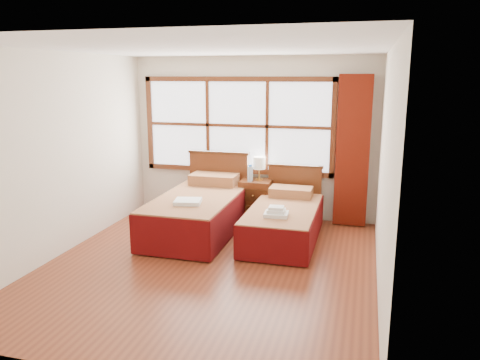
# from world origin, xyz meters

# --- Properties ---
(floor) EXTENTS (4.50, 4.50, 0.00)m
(floor) POSITION_xyz_m (0.00, 0.00, 0.00)
(floor) COLOR brown
(floor) RESTS_ON ground
(ceiling) EXTENTS (4.50, 4.50, 0.00)m
(ceiling) POSITION_xyz_m (0.00, 0.00, 2.60)
(ceiling) COLOR white
(ceiling) RESTS_ON wall_back
(wall_back) EXTENTS (4.00, 0.00, 4.00)m
(wall_back) POSITION_xyz_m (0.00, 2.25, 1.30)
(wall_back) COLOR silver
(wall_back) RESTS_ON floor
(wall_left) EXTENTS (0.00, 4.50, 4.50)m
(wall_left) POSITION_xyz_m (-2.00, 0.00, 1.30)
(wall_left) COLOR silver
(wall_left) RESTS_ON floor
(wall_right) EXTENTS (0.00, 4.50, 4.50)m
(wall_right) POSITION_xyz_m (2.00, 0.00, 1.30)
(wall_right) COLOR silver
(wall_right) RESTS_ON floor
(window) EXTENTS (3.16, 0.06, 1.56)m
(window) POSITION_xyz_m (-0.25, 2.21, 1.50)
(window) COLOR white
(window) RESTS_ON wall_back
(curtain) EXTENTS (0.50, 0.16, 2.30)m
(curtain) POSITION_xyz_m (1.60, 2.11, 1.17)
(curtain) COLOR #66170A
(curtain) RESTS_ON wall_back
(bed_left) EXTENTS (1.10, 2.14, 1.07)m
(bed_left) POSITION_xyz_m (-0.55, 1.20, 0.33)
(bed_left) COLOR #401F0D
(bed_left) RESTS_ON floor
(bed_right) EXTENTS (0.95, 1.97, 0.91)m
(bed_right) POSITION_xyz_m (0.72, 1.20, 0.28)
(bed_right) COLOR #401F0D
(bed_right) RESTS_ON floor
(nightstand) EXTENTS (0.49, 0.49, 0.66)m
(nightstand) POSITION_xyz_m (0.13, 1.99, 0.33)
(nightstand) COLOR #5B2A13
(nightstand) RESTS_ON floor
(towels_left) EXTENTS (0.41, 0.37, 0.06)m
(towels_left) POSITION_xyz_m (-0.54, 0.70, 0.60)
(towels_left) COLOR white
(towels_left) RESTS_ON bed_left
(towels_right) EXTENTS (0.33, 0.29, 0.13)m
(towels_right) POSITION_xyz_m (0.70, 0.72, 0.54)
(towels_right) COLOR white
(towels_right) RESTS_ON bed_right
(lamp) EXTENTS (0.19, 0.19, 0.38)m
(lamp) POSITION_xyz_m (0.17, 2.02, 0.92)
(lamp) COLOR gold
(lamp) RESTS_ON nightstand
(bottle_near) EXTENTS (0.07, 0.07, 0.27)m
(bottle_near) POSITION_xyz_m (0.05, 1.93, 0.78)
(bottle_near) COLOR #A3BDD2
(bottle_near) RESTS_ON nightstand
(bottle_far) EXTENTS (0.07, 0.07, 0.27)m
(bottle_far) POSITION_xyz_m (0.05, 1.88, 0.78)
(bottle_far) COLOR #A3BDD2
(bottle_far) RESTS_ON nightstand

